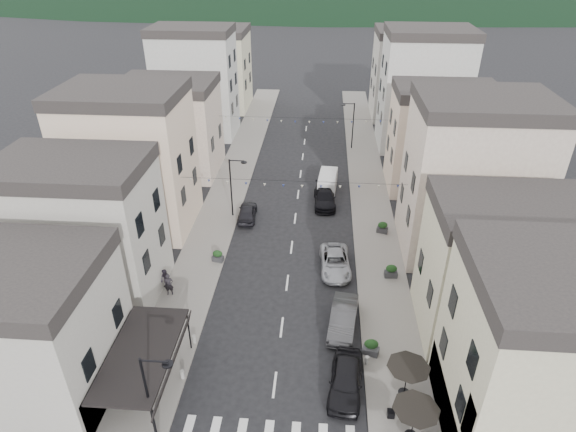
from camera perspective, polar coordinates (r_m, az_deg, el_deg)
name	(u,v)px	position (r m, az deg, el deg)	size (l,w,h in m)	color
sidewalk_left	(230,187)	(52.67, -6.92, 3.42)	(4.00, 76.00, 0.12)	slate
sidewalk_right	(369,192)	(52.00, 9.56, 2.83)	(4.00, 76.00, 0.12)	slate
boutique_building	(3,334)	(32.71, -30.73, -11.98)	(12.00, 8.00, 8.00)	#AAA59C
bistro_building	(556,366)	(28.71, 29.15, -15.30)	(10.00, 8.00, 10.00)	#BFB898
boutique_awning	(146,354)	(29.66, -16.50, -15.38)	(3.77, 7.50, 3.28)	black
buildings_row_left	(175,114)	(57.21, -13.29, 11.63)	(10.20, 54.16, 14.00)	#AAA59C
buildings_row_right	(437,123)	(54.88, 17.20, 10.51)	(10.20, 54.16, 14.50)	#BFB898
cafe_terrace	(415,412)	(27.74, 14.87, -21.58)	(2.50, 8.10, 2.53)	black
streetlamp_left_near	(152,391)	(26.93, -15.81, -19.37)	(1.70, 0.56, 6.00)	black
streetlamp_left_far	(234,182)	(45.49, -6.47, 4.01)	(1.70, 0.56, 6.00)	black
streetlamp_right_far	(351,121)	(61.47, 7.48, 11.09)	(1.70, 0.56, 6.00)	black
bollards	(274,387)	(30.51, -1.70, -19.56)	(11.66, 10.26, 0.60)	gray
bunting_near	(293,185)	(40.37, 0.56, 3.73)	(19.00, 0.28, 0.62)	black
bunting_far	(302,121)	(55.11, 1.70, 11.20)	(19.00, 0.28, 0.62)	black
parked_car_a	(346,380)	(30.50, 6.88, -18.70)	(1.94, 4.81, 1.64)	black
parked_car_b	(343,318)	(34.24, 6.56, -11.96)	(1.72, 4.92, 1.62)	#2F2F32
parked_car_c	(335,262)	(39.53, 5.62, -5.46)	(2.37, 5.13, 1.43)	#97989F
parked_car_d	(325,197)	(48.90, 4.37, 2.23)	(2.11, 5.20, 1.51)	black
parked_car_e	(247,212)	(46.36, -4.85, 0.45)	(1.68, 4.17, 1.42)	black
delivery_van	(328,182)	(51.26, 4.71, 4.00)	(2.16, 4.63, 2.15)	silver
pedestrian_a	(169,285)	(37.61, -13.92, -7.89)	(0.66, 0.43, 1.81)	black
pedestrian_b	(166,280)	(38.17, -14.31, -7.33)	(0.86, 0.67, 1.78)	black
planter_la	(141,381)	(31.74, -17.07, -18.17)	(1.05, 0.68, 1.09)	#29292B
planter_lb	(218,256)	(40.63, -8.33, -4.71)	(1.02, 0.73, 1.03)	#303133
planter_ra	(371,347)	(32.72, 9.81, -15.06)	(1.17, 0.88, 1.17)	#323234
planter_rb	(391,271)	(39.31, 12.12, -6.40)	(1.03, 0.61, 1.12)	#2F2F32
planter_rc	(382,227)	(44.77, 11.13, -1.33)	(1.09, 0.78, 1.10)	#2F2F32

